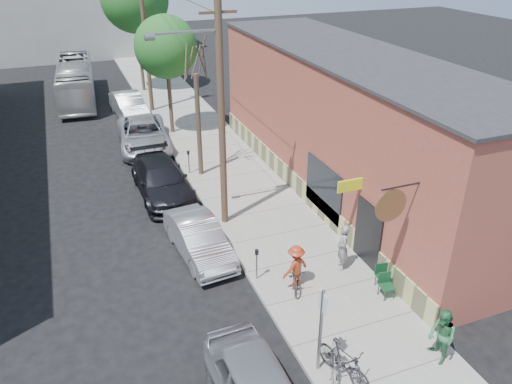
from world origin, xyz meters
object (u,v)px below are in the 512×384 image
object	(u,v)px
car_1	(199,239)
bus	(76,81)
parking_meter_near	(257,259)
patron_grey	(342,247)
car_3	(144,135)
parked_bike_b	(335,359)
patio_chair_a	(384,277)
patio_chair_b	(387,286)
car_4	(129,106)
parking_meter_far	(189,158)
cyclist	(296,266)
sign_post	(321,323)
tree_leafy_mid	(166,47)
patron_green	(442,336)
car_2	(162,180)
parked_bike_a	(344,362)
utility_pole_near	(220,104)
tree_bare	(199,126)

from	to	relation	value
car_1	bus	distance (m)	23.33
parking_meter_near	patron_grey	world-z (taller)	patron_grey
car_3	parked_bike_b	bearing A→B (deg)	-79.28
patio_chair_a	patron_grey	world-z (taller)	patron_grey
parked_bike_b	patio_chair_b	bearing A→B (deg)	62.76
car_4	parking_meter_far	bearing A→B (deg)	-87.53
cyclist	car_4	distance (m)	21.20
sign_post	car_3	world-z (taller)	sign_post
tree_leafy_mid	car_1	bearing A→B (deg)	-98.43
patron_green	car_1	size ratio (longest dim) A/B	0.39
patio_chair_a	car_2	xyz separation A→B (m)	(-5.71, 10.03, 0.22)
sign_post	patron_grey	distance (m)	5.10
sign_post	parked_bike_a	xyz separation A→B (m)	(0.50, -0.53, -1.10)
patron_green	bus	xyz separation A→B (m)	(-8.00, 31.05, 0.42)
car_4	patron_green	bearing A→B (deg)	-84.39
utility_pole_near	patio_chair_b	world-z (taller)	utility_pole_near
parking_meter_far	car_3	world-z (taller)	car_3
utility_pole_near	patio_chair_a	distance (m)	8.84
patron_green	car_4	bearing A→B (deg)	-160.84
parked_bike_b	car_3	xyz separation A→B (m)	(-1.99, 19.03, 0.22)
patron_grey	tree_bare	bearing A→B (deg)	-146.28
tree_bare	car_4	xyz separation A→B (m)	(-2.00, 10.86, -1.94)
parked_bike_b	car_3	bearing A→B (deg)	124.18
cyclist	car_2	bearing A→B (deg)	-89.48
parking_meter_near	car_1	world-z (taller)	car_1
cyclist	car_1	xyz separation A→B (m)	(-2.57, 3.30, -0.23)
parking_meter_far	cyclist	size ratio (longest dim) A/B	0.76
sign_post	parked_bike_a	distance (m)	1.32
patron_grey	car_3	xyz separation A→B (m)	(-4.66, 14.75, -0.23)
tree_leafy_mid	patron_green	xyz separation A→B (m)	(2.97, -21.43, -4.34)
parked_bike_a	tree_leafy_mid	bearing A→B (deg)	72.54
parking_meter_near	patron_grey	distance (m)	3.20
car_1	bus	world-z (taller)	bus
patio_chair_b	cyclist	bearing A→B (deg)	156.85
patio_chair_b	parking_meter_far	bearing A→B (deg)	116.54
patron_green	car_3	size ratio (longest dim) A/B	0.29
parked_bike_b	car_4	bearing A→B (deg)	122.62
patio_chair_b	parked_bike_a	xyz separation A→B (m)	(-3.16, -2.53, 0.14)
patio_chair_a	bus	world-z (taller)	bus
sign_post	tree_bare	size ratio (longest dim) A/B	0.54
sign_post	tree_leafy_mid	world-z (taller)	tree_leafy_mid
parking_meter_near	tree_leafy_mid	xyz separation A→B (m)	(0.55, 15.94, 4.38)
parking_meter_near	tree_bare	distance (m)	9.51
tree_bare	car_1	world-z (taller)	tree_bare
sign_post	car_1	size ratio (longest dim) A/B	0.63
utility_pole_near	bus	bearing A→B (deg)	102.27
parking_meter_far	patio_chair_b	world-z (taller)	parking_meter_far
tree_leafy_mid	bus	size ratio (longest dim) A/B	0.68
parked_bike_b	patron_green	bearing A→B (deg)	15.49
car_2	cyclist	bearing A→B (deg)	-72.88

